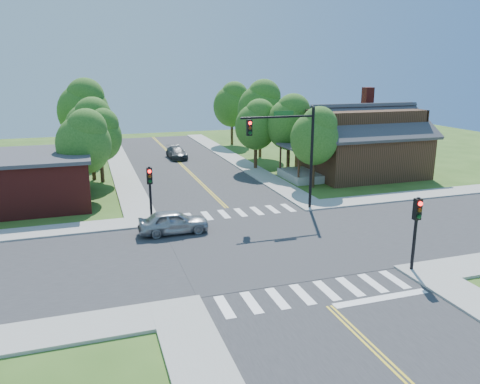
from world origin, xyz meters
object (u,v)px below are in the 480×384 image
object	(u,v)px
signal_mast_ne	(290,143)
signal_pole_se	(417,220)
house_ne	(362,139)
car_silver	(174,222)
signal_pole_nw	(150,185)
car_dgrey	(177,153)

from	to	relation	value
signal_mast_ne	signal_pole_se	world-z (taller)	signal_mast_ne
house_ne	signal_pole_se	bearing A→B (deg)	-115.58
house_ne	car_silver	size ratio (longest dim) A/B	3.08
signal_pole_nw	car_dgrey	world-z (taller)	signal_pole_nw
signal_mast_ne	car_silver	world-z (taller)	signal_mast_ne
house_ne	car_dgrey	size ratio (longest dim) A/B	2.95
signal_mast_ne	car_silver	distance (m)	9.65
signal_pole_nw	car_silver	bearing A→B (deg)	-63.34
car_silver	signal_pole_se	bearing A→B (deg)	-131.08
signal_mast_ne	house_ne	bearing A→B (deg)	37.68
signal_pole_se	car_dgrey	bearing A→B (deg)	99.32
signal_mast_ne	signal_pole_nw	world-z (taller)	signal_mast_ne
signal_pole_nw	car_dgrey	bearing A→B (deg)	75.26
signal_pole_se	car_silver	world-z (taller)	signal_pole_se
signal_pole_nw	car_dgrey	size ratio (longest dim) A/B	0.86
signal_pole_nw	car_dgrey	xyz separation A→B (m)	(5.76, 21.91, -2.03)
signal_pole_se	signal_pole_nw	world-z (taller)	same
house_ne	car_dgrey	bearing A→B (deg)	138.42
signal_mast_ne	car_silver	size ratio (longest dim) A/B	1.70
house_ne	signal_pole_nw	bearing A→B (deg)	-157.31
car_dgrey	car_silver	bearing A→B (deg)	-103.43
signal_pole_se	house_ne	bearing A→B (deg)	64.42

